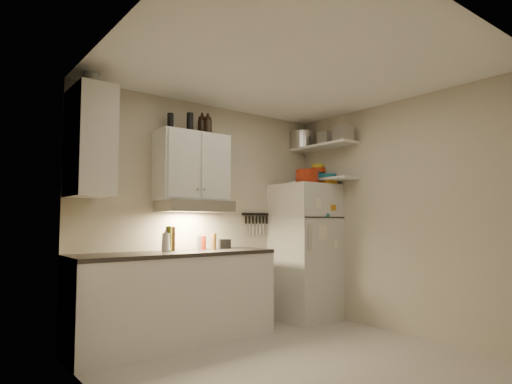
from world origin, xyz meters
TOP-DOWN VIEW (x-y plane):
  - floor at (0.00, 0.00)m, footprint 3.20×3.00m
  - ceiling at (0.00, 0.00)m, footprint 3.20×3.00m
  - back_wall at (0.00, 1.51)m, footprint 3.20×0.02m
  - left_wall at (-1.61, 0.00)m, footprint 0.02×3.00m
  - right_wall at (1.61, 0.00)m, footprint 0.02×3.00m
  - base_cabinet at (-0.55, 1.20)m, footprint 2.10×0.60m
  - countertop at (-0.55, 1.20)m, footprint 2.10×0.62m
  - upper_cabinet at (-0.30, 1.33)m, footprint 0.80×0.33m
  - side_cabinet at (-1.44, 1.20)m, footprint 0.33×0.55m
  - range_hood at (-0.30, 1.27)m, footprint 0.76×0.46m
  - fridge at (1.25, 1.16)m, footprint 0.70×0.68m
  - shelf_hi at (1.45, 1.02)m, footprint 0.30×0.95m
  - shelf_lo at (1.45, 1.02)m, footprint 0.30×0.95m
  - knife_strip at (0.70, 1.49)m, footprint 0.42×0.02m
  - dutch_oven at (1.11, 0.98)m, footprint 0.29×0.29m
  - book_stack at (1.43, 0.96)m, footprint 0.20×0.24m
  - spice_jar at (1.32, 1.13)m, footprint 0.07×0.07m
  - stock_pot at (1.42, 1.38)m, footprint 0.38×0.38m
  - tin_a at (1.50, 1.01)m, footprint 0.19×0.18m
  - tin_b at (1.41, 0.65)m, footprint 0.21×0.21m
  - bowl_teal at (1.49, 1.25)m, footprint 0.26×0.26m
  - bowl_orange at (1.54, 1.21)m, footprint 0.21×0.21m
  - bowl_yellow at (1.54, 1.21)m, footprint 0.16×0.16m
  - plates at (1.48, 1.00)m, footprint 0.34×0.34m
  - growler_a at (-0.17, 1.36)m, footprint 0.13×0.13m
  - growler_b at (-0.13, 1.29)m, footprint 0.10×0.10m
  - thermos_a at (-0.36, 1.30)m, footprint 0.10×0.10m
  - thermos_b at (-0.55, 1.38)m, footprint 0.08×0.08m
  - side_jar at (-1.43, 1.23)m, footprint 0.16×0.16m
  - soap_bottle at (-0.65, 1.22)m, footprint 0.15×0.15m
  - pepper_mill at (-0.09, 1.21)m, footprint 0.06×0.06m
  - oil_bottle at (-0.63, 1.21)m, footprint 0.06×0.06m
  - vinegar_bottle at (-0.54, 1.30)m, footprint 0.06×0.06m
  - clear_bottle at (-0.27, 1.22)m, footprint 0.06×0.06m
  - red_jar at (-0.17, 1.32)m, footprint 0.09×0.09m
  - caddy at (0.12, 1.31)m, footprint 0.15×0.12m

SIDE VIEW (x-z plane):
  - floor at x=0.00m, z-range -0.02..0.00m
  - base_cabinet at x=-0.55m, z-range 0.00..0.88m
  - fridge at x=1.25m, z-range 0.00..1.70m
  - countertop at x=-0.55m, z-range 0.88..0.92m
  - caddy at x=0.12m, z-range 0.92..1.03m
  - red_jar at x=-0.17m, z-range 0.92..1.07m
  - clear_bottle at x=-0.27m, z-range 0.92..1.08m
  - pepper_mill at x=-0.09m, z-range 0.92..1.10m
  - vinegar_bottle at x=-0.54m, z-range 0.92..1.17m
  - oil_bottle at x=-0.63m, z-range 0.92..1.18m
  - soap_bottle at x=-0.65m, z-range 0.92..1.21m
  - back_wall at x=0.00m, z-range 0.00..2.60m
  - left_wall at x=-1.61m, z-range 0.00..2.60m
  - right_wall at x=1.61m, z-range 0.00..2.60m
  - knife_strip at x=0.70m, z-range 1.31..1.33m
  - range_hood at x=-0.30m, z-range 1.33..1.45m
  - book_stack at x=1.43m, z-range 1.70..1.78m
  - spice_jar at x=1.32m, z-range 1.70..1.81m
  - shelf_lo at x=1.45m, z-range 1.75..1.77m
  - dutch_oven at x=1.11m, z-range 1.70..1.86m
  - plates at x=1.48m, z-range 1.77..1.84m
  - upper_cabinet at x=-0.30m, z-range 1.45..2.20m
  - bowl_teal at x=1.49m, z-range 1.77..1.88m
  - bowl_orange at x=1.54m, z-range 1.88..1.94m
  - side_cabinet at x=-1.44m, z-range 1.45..2.45m
  - bowl_yellow at x=1.54m, z-range 1.94..1.99m
  - shelf_hi at x=1.45m, z-range 2.19..2.22m
  - thermos_b at x=-0.55m, z-range 2.20..2.40m
  - tin_a at x=1.50m, z-range 2.21..2.39m
  - thermos_a at x=-0.36m, z-range 2.20..2.41m
  - tin_b at x=1.41m, z-range 2.21..2.40m
  - growler_b at x=-0.13m, z-range 2.20..2.42m
  - growler_a at x=-0.17m, z-range 2.20..2.44m
  - stock_pot at x=1.42m, z-range 2.21..2.44m
  - side_jar at x=-1.43m, z-range 2.45..2.63m
  - ceiling at x=0.00m, z-range 2.60..2.62m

